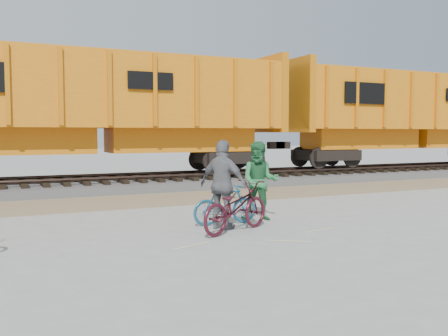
{
  "coord_description": "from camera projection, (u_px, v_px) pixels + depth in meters",
  "views": [
    {
      "loc": [
        -4.32,
        -9.14,
        2.05
      ],
      "look_at": [
        0.76,
        1.5,
        1.23
      ],
      "focal_mm": 40.0,
      "sensor_mm": 36.0,
      "label": 1
    }
  ],
  "objects": [
    {
      "name": "ground",
      "position": [
        222.0,
        233.0,
        10.23
      ],
      "size": [
        120.0,
        120.0,
        0.0
      ],
      "primitive_type": "plane",
      "color": "#9E9E99",
      "rests_on": "ground"
    },
    {
      "name": "gravel_strip",
      "position": [
        145.0,
        200.0,
        15.18
      ],
      "size": [
        120.0,
        3.0,
        0.02
      ],
      "primitive_type": "cube",
      "color": "#8B7356",
      "rests_on": "ground"
    },
    {
      "name": "ballast_bed",
      "position": [
        118.0,
        185.0,
        18.32
      ],
      "size": [
        120.0,
        4.0,
        0.3
      ],
      "primitive_type": "cube",
      "color": "slate",
      "rests_on": "ground"
    },
    {
      "name": "track",
      "position": [
        118.0,
        176.0,
        18.3
      ],
      "size": [
        120.0,
        2.6,
        0.24
      ],
      "color": "black",
      "rests_on": "ballast_bed"
    },
    {
      "name": "hopper_car_center",
      "position": [
        100.0,
        107.0,
        17.87
      ],
      "size": [
        14.0,
        3.13,
        4.65
      ],
      "color": "black",
      "rests_on": "track"
    },
    {
      "name": "hopper_car_right",
      "position": [
        410.0,
        114.0,
        24.3
      ],
      "size": [
        14.0,
        3.13,
        4.65
      ],
      "color": "black",
      "rests_on": "track"
    },
    {
      "name": "bicycle_teal",
      "position": [
        225.0,
        204.0,
        11.18
      ],
      "size": [
        1.55,
        0.47,
        0.92
      ],
      "primitive_type": "imported",
      "rotation": [
        0.0,
        0.0,
        1.55
      ],
      "color": "#1D5D7E",
      "rests_on": "ground"
    },
    {
      "name": "bicycle_maroon",
      "position": [
        236.0,
        207.0,
        10.34
      ],
      "size": [
        2.11,
        1.47,
        1.05
      ],
      "primitive_type": "imported",
      "rotation": [
        0.0,
        0.0,
        2.01
      ],
      "color": "#45121E",
      "rests_on": "ground"
    },
    {
      "name": "person_man",
      "position": [
        260.0,
        181.0,
        11.75
      ],
      "size": [
        1.14,
        1.08,
        1.86
      ],
      "primitive_type": "imported",
      "rotation": [
        0.0,
        0.0,
        -0.58
      ],
      "color": "#2A703D",
      "rests_on": "ground"
    },
    {
      "name": "person_woman",
      "position": [
        223.0,
        185.0,
        10.63
      ],
      "size": [
        1.0,
        1.2,
        1.91
      ],
      "primitive_type": "imported",
      "rotation": [
        0.0,
        0.0,
        2.14
      ],
      "color": "slate",
      "rests_on": "ground"
    }
  ]
}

